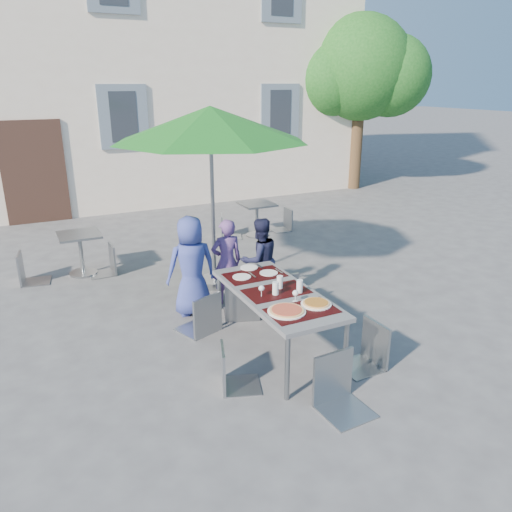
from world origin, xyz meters
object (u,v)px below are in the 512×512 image
cafe_table_0 (81,248)px  chair_4 (370,320)px  bg_chair_l_0 (25,250)px  bg_chair_r_0 (105,243)px  cafe_table_1 (257,215)px  chair_0 (201,289)px  chair_2 (280,269)px  pizza_near_right (316,303)px  chair_1 (241,276)px  bg_chair_l_1 (226,212)px  bg_chair_r_1 (284,207)px  pizza_near_left (287,311)px  child_2 (260,260)px  chair_3 (232,344)px  chair_5 (342,351)px  patio_umbrella (210,125)px  dining_table (276,296)px  child_1 (227,262)px  child_0 (191,266)px

cafe_table_0 → chair_4: bearing=-60.5°
bg_chair_l_0 → bg_chair_r_0: (1.16, -0.13, -0.01)m
cafe_table_0 → cafe_table_1: (3.45, 0.65, -0.00)m
cafe_table_0 → bg_chair_r_0: (0.36, -0.15, 0.08)m
chair_0 → chair_2: size_ratio=0.96×
pizza_near_right → chair_1: (-0.20, 1.44, -0.17)m
pizza_near_right → bg_chair_l_1: bearing=78.0°
chair_4 → bg_chair_r_1: size_ratio=1.13×
pizza_near_left → child_2: size_ratio=0.33×
chair_1 → bg_chair_l_1: 3.62m
chair_1 → chair_3: (-0.74, -1.39, -0.10)m
chair_5 → patio_umbrella: bearing=89.0°
bg_chair_l_0 → bg_chair_r_0: size_ratio=1.02×
cafe_table_1 → bg_chair_r_1: bg_chair_r_1 is taller
child_2 → chair_4: size_ratio=1.26×
chair_0 → patio_umbrella: 2.37m
bg_chair_l_1 → bg_chair_r_1: 1.30m
pizza_near_left → bg_chair_l_1: bg_chair_l_1 is taller
dining_table → cafe_table_1: 4.56m
chair_3 → cafe_table_1: 5.28m
chair_0 → chair_2: (1.16, 0.14, 0.03)m
chair_2 → child_1: bearing=132.5°
dining_table → pizza_near_right: 0.54m
child_0 → child_2: size_ratio=1.12×
pizza_near_right → cafe_table_0: 4.44m
chair_2 → patio_umbrella: (-0.46, 1.22, 1.78)m
chair_4 → cafe_table_1: bearing=77.8°
child_2 → chair_1: child_2 is taller
chair_5 → chair_3: bearing=136.7°
child_2 → child_1: bearing=-18.6°
chair_2 → patio_umbrella: patio_umbrella is taller
child_0 → patio_umbrella: bearing=-126.2°
pizza_near_left → chair_4: 0.96m
pizza_near_right → bg_chair_l_0: bg_chair_l_0 is taller
dining_table → bg_chair_l_0: 4.28m
dining_table → cafe_table_1: bearing=66.5°
chair_0 → cafe_table_1: 4.15m
pizza_near_right → child_2: 1.91m
chair_0 → cafe_table_1: (2.41, 3.37, -0.14)m
child_0 → chair_4: size_ratio=1.41×
cafe_table_1 → chair_2: bearing=-111.2°
child_0 → chair_4: (1.27, -2.10, -0.11)m
pizza_near_right → bg_chair_r_1: (2.32, 4.82, -0.28)m
pizza_near_right → pizza_near_left: bearing=-177.3°
chair_3 → bg_chair_r_0: 3.86m
child_1 → child_2: bearing=170.3°
chair_1 → chair_5: chair_1 is taller
bg_chair_r_0 → chair_4: bearing=-63.5°
dining_table → bg_chair_r_1: 5.02m
chair_3 → child_2: bearing=56.3°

